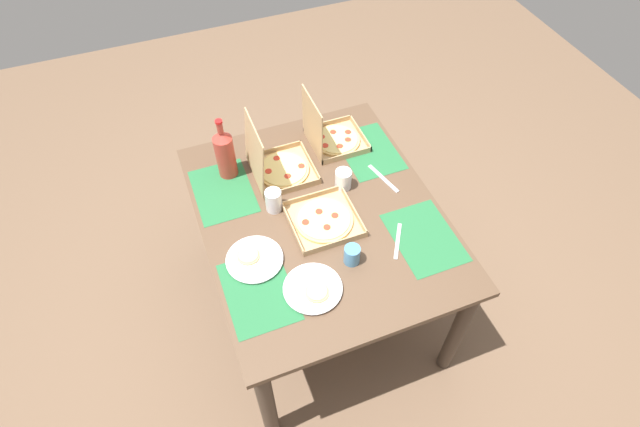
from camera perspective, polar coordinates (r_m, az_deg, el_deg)
ground_plane at (r=2.87m, az=0.00°, el=-9.66°), size 6.00×6.00×0.00m
dining_table at (r=2.33m, az=0.00°, el=-1.80°), size 1.27×1.04×0.76m
placemat_near_left at (r=2.20m, az=11.77°, el=-2.67°), size 0.36×0.26×0.00m
placemat_near_right at (r=2.52m, az=5.57°, el=7.07°), size 0.36×0.26×0.00m
placemat_far_left at (r=2.02m, az=-6.98°, el=-8.79°), size 0.36×0.26×0.00m
placemat_far_right at (r=2.37m, az=-10.94°, el=2.51°), size 0.36×0.26×0.00m
pizza_box_center at (r=2.38m, az=-4.90°, el=5.39°), size 0.28×0.28×0.32m
pizza_box_edge_far at (r=2.20m, az=0.39°, el=-0.75°), size 0.29×0.29×0.04m
pizza_box_corner_left at (r=2.52m, az=1.34°, el=8.73°), size 0.26×0.27×0.30m
plate_near_right at (r=2.10m, az=-7.50°, el=-5.17°), size 0.24×0.24×0.03m
plate_far_left at (r=2.01m, az=-0.78°, el=-8.58°), size 0.24×0.24×0.03m
soda_bottle at (r=2.35m, az=-10.74°, el=6.77°), size 0.09×0.09×0.32m
cup_dark at (r=2.31m, az=2.65°, el=3.89°), size 0.08×0.08×0.10m
cup_red at (r=2.23m, az=-5.29°, el=1.48°), size 0.07×0.07×0.11m
cup_clear_left at (r=2.06m, az=3.65°, el=-4.71°), size 0.07×0.07×0.09m
knife_by_near_left at (r=2.40m, az=7.19°, el=3.96°), size 0.21×0.07×0.00m
fork_by_far_right at (r=2.17m, az=8.81°, el=-3.11°), size 0.17×0.11×0.00m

